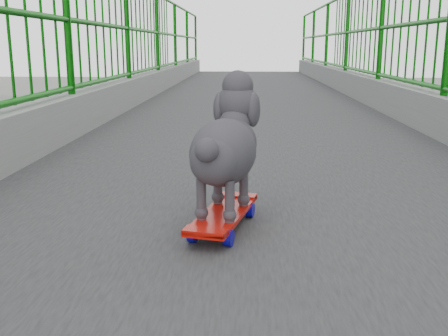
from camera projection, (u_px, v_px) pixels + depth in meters
railing at (263, 165)px, 2.02m from camera, size 3.00×24.00×1.42m
skateboard at (223, 216)px, 1.93m from camera, size 0.26×0.52×0.07m
poodle at (226, 145)px, 1.90m from camera, size 0.31×0.54×0.46m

